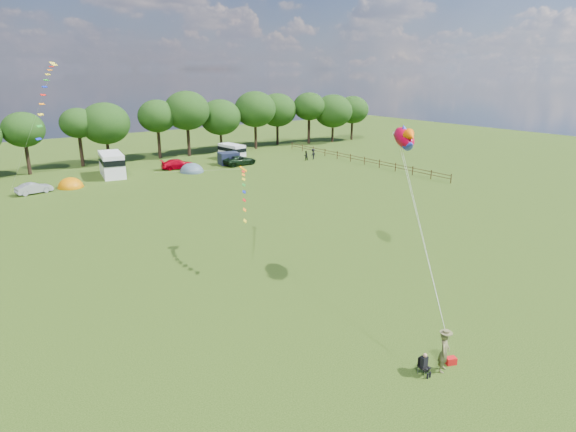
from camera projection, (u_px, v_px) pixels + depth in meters
ground_plane at (370, 316)px, 27.32m from camera, size 180.00×180.00×0.00m
tree_line at (131, 119)px, 71.04m from camera, size 102.98×10.98×10.27m
fence at (357, 158)px, 71.79m from camera, size 0.12×33.12×1.20m
car_b at (34, 188)px, 54.14m from camera, size 3.71×1.90×1.25m
car_c at (178, 164)px, 67.61m from camera, size 4.80×2.76×1.35m
car_d at (240, 160)px, 70.31m from camera, size 5.19×2.59×1.38m
campervan_c at (112, 164)px, 62.86m from camera, size 3.65×6.57×3.05m
campervan_d at (232, 151)px, 74.62m from camera, size 2.52×4.97×2.34m
tent_orange at (71, 187)px, 57.20m from camera, size 2.95×3.24×2.31m
tent_greyblue at (192, 172)px, 65.75m from camera, size 3.25×3.56×2.42m
awning_navy at (229, 158)px, 70.90m from camera, size 3.18×2.77×1.75m
kite_flyer at (444, 352)px, 22.14m from camera, size 0.85×0.73×1.97m
camp_chair at (424, 362)px, 21.95m from camera, size 0.45×0.45×1.12m
kite_bag at (451, 361)px, 22.88m from camera, size 0.58×0.49×0.35m
fish_kite at (405, 138)px, 30.89m from camera, size 2.43×3.25×1.76m
streamer_kite_a at (47, 88)px, 38.38m from camera, size 3.28×5.48×5.73m
streamer_kite_c at (244, 185)px, 34.49m from camera, size 3.15×5.02×2.82m
walker_a at (306, 156)px, 73.88m from camera, size 0.75×0.49×1.48m
walker_b at (313, 154)px, 74.80m from camera, size 1.18×0.84×1.66m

